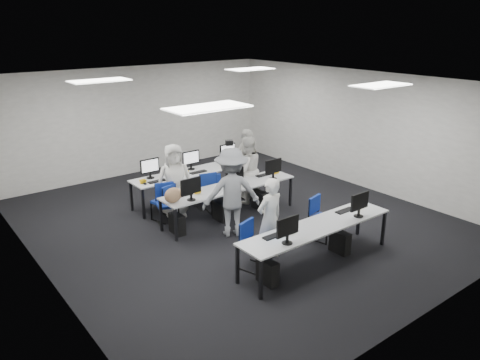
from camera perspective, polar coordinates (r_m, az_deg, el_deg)
room at (r=9.81m, az=-0.59°, el=3.13°), size 9.00×9.02×3.00m
ceiling_panels at (r=9.51m, az=-0.62°, el=11.78°), size 5.20×4.60×0.02m
desk_front at (r=8.41m, az=9.40°, el=-5.81°), size 3.20×0.70×0.73m
desk_mid at (r=10.21m, az=-1.25°, el=-1.06°), size 3.20×0.70×0.73m
desk_back at (r=11.31m, az=-5.48°, el=0.86°), size 3.20×0.70×0.73m
equipment_front at (r=8.41m, az=8.47°, el=-8.20°), size 2.51×0.41×1.19m
equipment_mid at (r=10.21m, az=-2.04°, el=-3.01°), size 2.91×0.41×1.19m
equipment_back at (r=11.52m, az=-4.67°, el=-0.47°), size 2.91×0.41×1.19m
chair_0 at (r=8.31m, az=1.80°, el=-9.02°), size 0.54×0.57×0.87m
chair_1 at (r=9.52m, az=9.88°, el=-5.53°), size 0.52×0.55×0.86m
chair_2 at (r=10.16m, az=-8.84°, el=-3.83°), size 0.54×0.57×0.88m
chair_3 at (r=10.73m, az=-2.97°, el=-2.46°), size 0.49×0.52×0.82m
chair_4 at (r=11.51m, az=1.72°, el=-0.94°), size 0.47×0.50×0.82m
chair_5 at (r=10.37m, az=-9.22°, el=-3.45°), size 0.51×0.53×0.83m
chair_6 at (r=10.97m, az=-4.22°, el=-1.90°), size 0.52×0.55×0.88m
chair_7 at (r=11.65m, az=0.45°, el=-0.67°), size 0.44×0.48×0.84m
handbag at (r=9.35m, az=-8.16°, el=-1.84°), size 0.40×0.27×0.31m
student_0 at (r=8.44m, az=3.64°, el=-4.77°), size 0.58×0.40×1.56m
student_1 at (r=11.05m, az=0.83°, el=1.23°), size 0.89×0.75×1.62m
student_2 at (r=10.38m, az=-7.99°, el=-0.07°), size 0.92×0.73×1.64m
student_3 at (r=11.37m, az=0.74°, el=1.99°), size 1.09×0.72×1.72m
photographer at (r=9.32m, az=-1.05°, el=-1.52°), size 1.35×1.10×1.82m
dslr_camera at (r=9.20m, az=-1.32°, el=4.54°), size 0.20×0.22×0.10m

